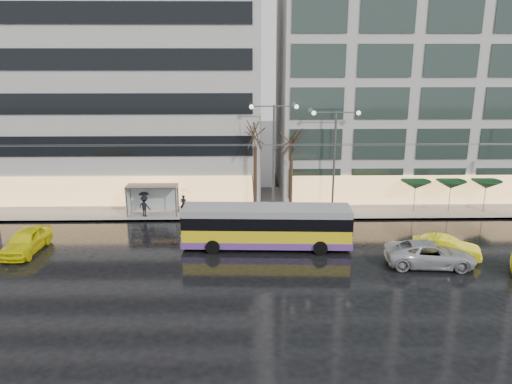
{
  "coord_description": "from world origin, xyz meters",
  "views": [
    {
      "loc": [
        -0.2,
        -29.23,
        13.21
      ],
      "look_at": [
        0.45,
        5.0,
        3.58
      ],
      "focal_mm": 35.0,
      "sensor_mm": 36.0,
      "label": 1
    }
  ],
  "objects_px": {
    "taxi_a": "(26,241)",
    "bus_shelter": "(148,193)",
    "street_lamp_near": "(274,144)",
    "trolleybus": "(267,228)"
  },
  "relations": [
    {
      "from": "bus_shelter",
      "to": "street_lamp_near",
      "type": "bearing_deg",
      "value": 0.63
    },
    {
      "from": "bus_shelter",
      "to": "taxi_a",
      "type": "relative_size",
      "value": 0.87
    },
    {
      "from": "bus_shelter",
      "to": "street_lamp_near",
      "type": "relative_size",
      "value": 0.47
    },
    {
      "from": "trolleybus",
      "to": "street_lamp_near",
      "type": "bearing_deg",
      "value": 83.5
    },
    {
      "from": "bus_shelter",
      "to": "taxi_a",
      "type": "height_order",
      "value": "bus_shelter"
    },
    {
      "from": "trolleybus",
      "to": "street_lamp_near",
      "type": "height_order",
      "value": "street_lamp_near"
    },
    {
      "from": "street_lamp_near",
      "to": "taxi_a",
      "type": "bearing_deg",
      "value": -155.26
    },
    {
      "from": "bus_shelter",
      "to": "street_lamp_near",
      "type": "xyz_separation_m",
      "value": [
        10.38,
        0.11,
        4.03
      ]
    },
    {
      "from": "taxi_a",
      "to": "bus_shelter",
      "type": "bearing_deg",
      "value": 52.01
    },
    {
      "from": "trolleybus",
      "to": "bus_shelter",
      "type": "xyz_separation_m",
      "value": [
        -9.53,
        7.33,
        0.5
      ]
    }
  ]
}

